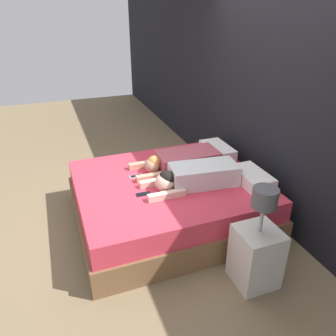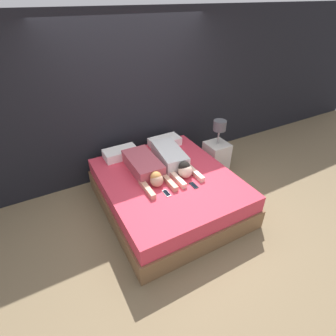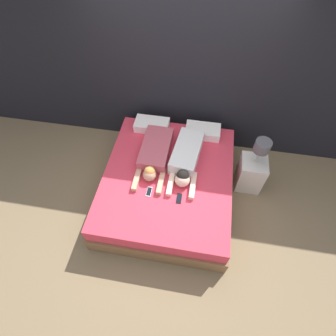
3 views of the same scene
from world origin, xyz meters
TOP-DOWN VIEW (x-y plane):
  - ground_plane at (0.00, 0.00)m, footprint 12.00×12.00m
  - wall_back at (0.00, 1.20)m, footprint 12.00×0.06m
  - bed at (0.00, 0.00)m, footprint 1.84×2.09m
  - pillow_head_left at (-0.40, 0.84)m, footprint 0.53×0.29m
  - pillow_head_right at (0.40, 0.84)m, footprint 0.53×0.29m
  - person_left at (-0.23, 0.25)m, footprint 0.40×1.07m
  - person_right at (0.21, 0.23)m, footprint 0.44×1.08m
  - cell_phone_left at (-0.20, -0.32)m, footprint 0.07×0.15m
  - cell_phone_right at (0.21, -0.36)m, footprint 0.07×0.15m
  - nightstand at (1.20, 0.40)m, footprint 0.37×0.37m

SIDE VIEW (x-z plane):
  - ground_plane at x=0.00m, z-range 0.00..0.00m
  - bed at x=0.00m, z-range 0.00..0.53m
  - nightstand at x=1.20m, z-range -0.15..0.84m
  - cell_phone_left at x=-0.20m, z-range 0.54..0.55m
  - cell_phone_right at x=0.21m, z-range 0.54..0.55m
  - pillow_head_left at x=-0.40m, z-range 0.54..0.68m
  - pillow_head_right at x=0.40m, z-range 0.54..0.68m
  - person_left at x=-0.23m, z-range 0.53..0.74m
  - person_right at x=0.21m, z-range 0.53..0.77m
  - wall_back at x=0.00m, z-range 0.00..2.60m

